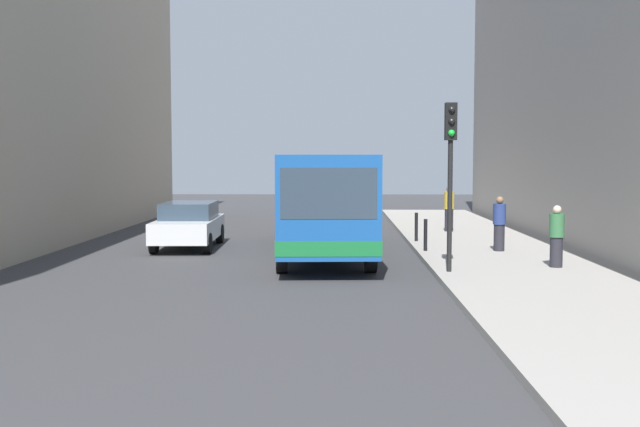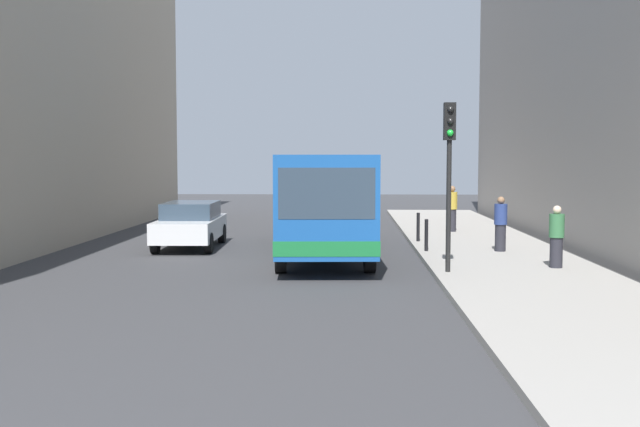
{
  "view_description": "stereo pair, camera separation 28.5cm",
  "coord_description": "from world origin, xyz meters",
  "px_view_note": "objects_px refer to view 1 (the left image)",
  "views": [
    {
      "loc": [
        0.81,
        -20.93,
        2.94
      ],
      "look_at": [
        0.33,
        0.42,
        1.38
      ],
      "focal_mm": 43.23,
      "sensor_mm": 36.0,
      "label": 1
    },
    {
      "loc": [
        1.09,
        -20.92,
        2.94
      ],
      "look_at": [
        0.33,
        0.42,
        1.38
      ],
      "focal_mm": 43.23,
      "sensor_mm": 36.0,
      "label": 2
    }
  ],
  "objects_px": {
    "bollard_near": "(425,235)",
    "pedestrian_far_sidewalk": "(449,209)",
    "pedestrian_mid_sidewalk": "(499,224)",
    "car_beside_bus": "(189,224)",
    "traffic_light": "(450,155)",
    "pedestrian_near_signal": "(557,237)",
    "bus": "(322,197)",
    "bollard_mid": "(416,227)"
  },
  "relations": [
    {
      "from": "bollard_near",
      "to": "pedestrian_far_sidewalk",
      "type": "xyz_separation_m",
      "value": [
        1.58,
        6.11,
        0.38
      ]
    },
    {
      "from": "pedestrian_mid_sidewalk",
      "to": "bus",
      "type": "bearing_deg",
      "value": -103.61
    },
    {
      "from": "bus",
      "to": "pedestrian_near_signal",
      "type": "bearing_deg",
      "value": 144.32
    },
    {
      "from": "bollard_mid",
      "to": "pedestrian_near_signal",
      "type": "xyz_separation_m",
      "value": [
        2.93,
        -6.03,
        0.3
      ]
    },
    {
      "from": "bus",
      "to": "pedestrian_near_signal",
      "type": "distance_m",
      "value": 7.24
    },
    {
      "from": "bus",
      "to": "traffic_light",
      "type": "relative_size",
      "value": 2.71
    },
    {
      "from": "bollard_near",
      "to": "pedestrian_far_sidewalk",
      "type": "relative_size",
      "value": 0.55
    },
    {
      "from": "pedestrian_far_sidewalk",
      "to": "bollard_mid",
      "type": "bearing_deg",
      "value": -23.76
    },
    {
      "from": "traffic_light",
      "to": "bollard_near",
      "type": "relative_size",
      "value": 4.32
    },
    {
      "from": "traffic_light",
      "to": "car_beside_bus",
      "type": "bearing_deg",
      "value": 141.38
    },
    {
      "from": "bus",
      "to": "traffic_light",
      "type": "distance_m",
      "value": 5.86
    },
    {
      "from": "traffic_light",
      "to": "pedestrian_mid_sidewalk",
      "type": "height_order",
      "value": "traffic_light"
    },
    {
      "from": "car_beside_bus",
      "to": "bollard_mid",
      "type": "distance_m",
      "value": 7.5
    },
    {
      "from": "pedestrian_near_signal",
      "to": "pedestrian_far_sidewalk",
      "type": "bearing_deg",
      "value": 49.24
    },
    {
      "from": "bollard_near",
      "to": "bollard_mid",
      "type": "height_order",
      "value": "same"
    },
    {
      "from": "bus",
      "to": "bollard_mid",
      "type": "xyz_separation_m",
      "value": [
        3.11,
        2.13,
        -1.1
      ]
    },
    {
      "from": "bus",
      "to": "pedestrian_far_sidewalk",
      "type": "height_order",
      "value": "bus"
    },
    {
      "from": "pedestrian_far_sidewalk",
      "to": "bus",
      "type": "bearing_deg",
      "value": -39.23
    },
    {
      "from": "bus",
      "to": "pedestrian_far_sidewalk",
      "type": "bearing_deg",
      "value": -132.99
    },
    {
      "from": "bollard_near",
      "to": "bollard_mid",
      "type": "relative_size",
      "value": 1.0
    },
    {
      "from": "bollard_near",
      "to": "pedestrian_mid_sidewalk",
      "type": "xyz_separation_m",
      "value": [
        2.2,
        0.03,
        0.33
      ]
    },
    {
      "from": "car_beside_bus",
      "to": "bollard_near",
      "type": "relative_size",
      "value": 4.68
    },
    {
      "from": "bollard_near",
      "to": "pedestrian_mid_sidewalk",
      "type": "relative_size",
      "value": 0.58
    },
    {
      "from": "bollard_near",
      "to": "car_beside_bus",
      "type": "bearing_deg",
      "value": 166.12
    },
    {
      "from": "car_beside_bus",
      "to": "bollard_mid",
      "type": "bearing_deg",
      "value": -175.24
    },
    {
      "from": "pedestrian_mid_sidewalk",
      "to": "pedestrian_far_sidewalk",
      "type": "relative_size",
      "value": 0.95
    },
    {
      "from": "traffic_light",
      "to": "bollard_near",
      "type": "height_order",
      "value": "traffic_light"
    },
    {
      "from": "car_beside_bus",
      "to": "traffic_light",
      "type": "distance_m",
      "value": 9.92
    },
    {
      "from": "bollard_mid",
      "to": "pedestrian_far_sidewalk",
      "type": "relative_size",
      "value": 0.55
    },
    {
      "from": "traffic_light",
      "to": "pedestrian_mid_sidewalk",
      "type": "relative_size",
      "value": 2.52
    },
    {
      "from": "traffic_light",
      "to": "bollard_near",
      "type": "bearing_deg",
      "value": 91.37
    },
    {
      "from": "bus",
      "to": "pedestrian_far_sidewalk",
      "type": "distance_m",
      "value": 7.32
    },
    {
      "from": "pedestrian_mid_sidewalk",
      "to": "pedestrian_near_signal",
      "type": "bearing_deg",
      "value": 4.12
    },
    {
      "from": "pedestrian_near_signal",
      "to": "traffic_light",
      "type": "bearing_deg",
      "value": 147.45
    },
    {
      "from": "bollard_near",
      "to": "bus",
      "type": "bearing_deg",
      "value": 170.16
    },
    {
      "from": "bollard_near",
      "to": "pedestrian_near_signal",
      "type": "distance_m",
      "value": 4.47
    },
    {
      "from": "pedestrian_mid_sidewalk",
      "to": "bollard_near",
      "type": "bearing_deg",
      "value": -97.34
    },
    {
      "from": "car_beside_bus",
      "to": "bollard_near",
      "type": "distance_m",
      "value": 7.68
    },
    {
      "from": "bus",
      "to": "bollard_near",
      "type": "bearing_deg",
      "value": 167.31
    },
    {
      "from": "traffic_light",
      "to": "pedestrian_far_sidewalk",
      "type": "relative_size",
      "value": 2.38
    },
    {
      "from": "bollard_near",
      "to": "pedestrian_mid_sidewalk",
      "type": "height_order",
      "value": "pedestrian_mid_sidewalk"
    },
    {
      "from": "car_beside_bus",
      "to": "pedestrian_mid_sidewalk",
      "type": "height_order",
      "value": "pedestrian_mid_sidewalk"
    }
  ]
}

